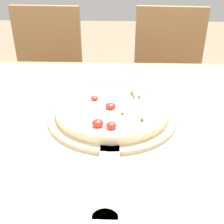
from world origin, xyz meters
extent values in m
cube|color=#A87F51|center=(0.00, 0.00, 0.73)|extent=(1.37, 0.99, 0.03)
cube|color=silver|center=(0.00, 0.00, 0.74)|extent=(1.29, 0.91, 0.00)
cylinder|color=#D6B784|center=(0.04, 0.03, 0.75)|extent=(0.36, 0.36, 0.01)
cube|color=#D6B784|center=(0.04, -0.23, 0.75)|extent=(0.05, 0.21, 0.01)
cylinder|color=#D6B784|center=(0.04, -0.33, 0.75)|extent=(0.05, 0.05, 0.01)
cylinder|color=beige|center=(0.04, 0.03, 0.77)|extent=(0.32, 0.32, 0.02)
torus|color=beige|center=(0.04, 0.03, 0.77)|extent=(0.32, 0.32, 0.02)
cylinder|color=white|center=(0.04, 0.03, 0.78)|extent=(0.28, 0.28, 0.00)
ellipsoid|color=red|center=(-0.01, 0.07, 0.78)|extent=(0.02, 0.02, 0.01)
ellipsoid|color=red|center=(0.04, 0.02, 0.79)|extent=(0.03, 0.03, 0.01)
ellipsoid|color=red|center=(0.01, -0.07, 0.79)|extent=(0.03, 0.03, 0.02)
ellipsoid|color=red|center=(0.04, -0.08, 0.79)|extent=(0.03, 0.03, 0.02)
cube|color=#387533|center=(0.11, 0.09, 0.78)|extent=(0.01, 0.01, 0.01)
cube|color=#387533|center=(0.10, 0.11, 0.78)|extent=(0.01, 0.01, 0.01)
cube|color=#387533|center=(0.12, -0.04, 0.78)|extent=(0.01, 0.01, 0.01)
cube|color=#387533|center=(0.10, 0.12, 0.78)|extent=(0.01, 0.01, 0.01)
cube|color=#387533|center=(0.07, -0.01, 0.78)|extent=(0.01, 0.01, 0.01)
cube|color=#387533|center=(0.03, 0.03, 0.78)|extent=(0.01, 0.00, 0.01)
cube|color=#387533|center=(0.12, 0.09, 0.78)|extent=(0.01, 0.01, 0.01)
cube|color=#A37547|center=(-0.36, 0.73, 0.46)|extent=(0.42, 0.42, 0.02)
cube|color=#A37547|center=(-0.35, 0.91, 0.69)|extent=(0.38, 0.05, 0.44)
cylinder|color=#A37547|center=(-0.53, 0.57, 0.22)|extent=(0.04, 0.04, 0.45)
cylinder|color=#A37547|center=(-0.21, 0.56, 0.22)|extent=(0.04, 0.04, 0.45)
cylinder|color=#A37547|center=(-0.51, 0.89, 0.22)|extent=(0.04, 0.04, 0.45)
cylinder|color=#A37547|center=(-0.19, 0.88, 0.22)|extent=(0.04, 0.04, 0.45)
cube|color=#A37547|center=(0.32, 0.73, 0.46)|extent=(0.43, 0.43, 0.02)
cube|color=#A37547|center=(0.33, 0.91, 0.69)|extent=(0.38, 0.07, 0.44)
cylinder|color=#A37547|center=(0.14, 0.58, 0.22)|extent=(0.04, 0.04, 0.45)
cylinder|color=#A37547|center=(0.46, 0.55, 0.22)|extent=(0.04, 0.04, 0.45)
cylinder|color=#A37547|center=(0.17, 0.90, 0.22)|extent=(0.04, 0.04, 0.45)
cylinder|color=#A37547|center=(0.49, 0.87, 0.22)|extent=(0.04, 0.04, 0.45)
camera|label=1|loc=(0.07, -0.65, 1.15)|focal=45.00mm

